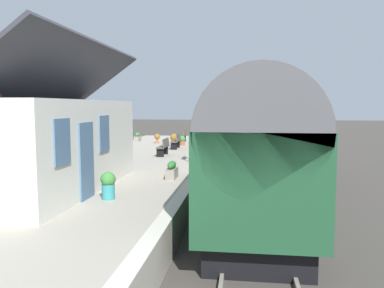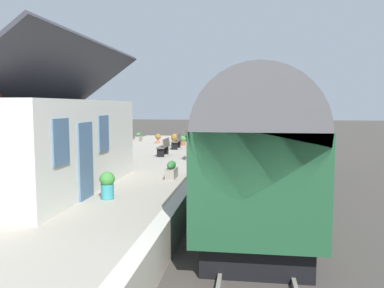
{
  "view_description": "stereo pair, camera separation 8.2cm",
  "coord_description": "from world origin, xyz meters",
  "views": [
    {
      "loc": [
        -16.72,
        -0.58,
        3.5
      ],
      "look_at": [
        -1.11,
        1.5,
        1.95
      ],
      "focal_mm": 36.65,
      "sensor_mm": 36.0,
      "label": 1
    },
    {
      "loc": [
        -16.71,
        -0.66,
        3.5
      ],
      "look_at": [
        -1.11,
        1.5,
        1.95
      ],
      "focal_mm": 36.65,
      "sensor_mm": 36.0,
      "label": 2
    }
  ],
  "objects": [
    {
      "name": "ground_plane",
      "position": [
        0.0,
        0.0,
        0.0
      ],
      "size": [
        160.0,
        160.0,
        0.0
      ],
      "primitive_type": "plane",
      "color": "#423D38"
    },
    {
      "name": "bench_near_building",
      "position": [
        2.75,
        3.48,
        1.42
      ],
      "size": [
        1.4,
        0.44,
        0.88
      ],
      "color": "brown",
      "rests_on": "platform"
    },
    {
      "name": "planter_bench_right",
      "position": [
        7.04,
        3.71,
        1.4
      ],
      "size": [
        0.47,
        0.47,
        0.83
      ],
      "color": "#9E5138",
      "rests_on": "platform"
    },
    {
      "name": "planter_corner_building",
      "position": [
        9.14,
        5.24,
        1.29
      ],
      "size": [
        0.38,
        0.38,
        0.67
      ],
      "color": "#9E5138",
      "rests_on": "platform"
    },
    {
      "name": "train",
      "position": [
        -0.75,
        -0.9,
        2.21
      ],
      "size": [
        17.54,
        2.73,
        4.32
      ],
      "color": "black",
      "rests_on": "ground"
    },
    {
      "name": "bench_mid_platform",
      "position": [
        6.0,
        3.38,
        1.42
      ],
      "size": [
        1.41,
        0.46,
        0.88
      ],
      "color": "brown",
      "rests_on": "platform"
    },
    {
      "name": "platform",
      "position": [
        0.0,
        4.39,
        0.47
      ],
      "size": [
        32.0,
        6.78,
        0.95
      ],
      "primitive_type": "cube",
      "color": "#A39B8C",
      "rests_on": "ground"
    },
    {
      "name": "planter_edge_far",
      "position": [
        -6.61,
        3.07,
        1.36
      ],
      "size": [
        0.41,
        0.41,
        0.78
      ],
      "color": "teal",
      "rests_on": "platform"
    },
    {
      "name": "planter_under_sign",
      "position": [
        -3.35,
        1.92,
        1.24
      ],
      "size": [
        0.83,
        0.32,
        0.61
      ],
      "color": "gray",
      "rests_on": "platform"
    },
    {
      "name": "rail_far",
      "position": [
        0.0,
        -0.18,
        0.07
      ],
      "size": [
        52.0,
        0.08,
        0.14
      ],
      "primitive_type": "cube",
      "color": "gray",
      "rests_on": "ground"
    },
    {
      "name": "station_sign_board",
      "position": [
        0.7,
        1.71,
        2.14
      ],
      "size": [
        0.96,
        0.06,
        1.57
      ],
      "color": "black",
      "rests_on": "platform"
    },
    {
      "name": "station_building",
      "position": [
        -5.65,
        5.88,
        2.44
      ],
      "size": [
        7.62,
        4.66,
        5.74
      ],
      "color": "silver",
      "rests_on": "platform"
    },
    {
      "name": "platform_edge_coping",
      "position": [
        0.0,
        1.18,
        0.96
      ],
      "size": [
        32.0,
        0.36,
        0.02
      ],
      "primitive_type": "cube",
      "color": "beige",
      "rests_on": "platform"
    },
    {
      "name": "planter_bench_left",
      "position": [
        11.14,
        2.2,
        1.32
      ],
      "size": [
        0.44,
        0.44,
        0.76
      ],
      "color": "teal",
      "rests_on": "platform"
    },
    {
      "name": "rail_near",
      "position": [
        0.0,
        -1.62,
        0.07
      ],
      "size": [
        52.0,
        0.08,
        0.14
      ],
      "primitive_type": "cube",
      "color": "gray",
      "rests_on": "ground"
    },
    {
      "name": "bench_by_lamp",
      "position": [
        10.39,
        3.66,
        1.42
      ],
      "size": [
        1.4,
        0.44,
        0.88
      ],
      "color": "brown",
      "rests_on": "platform"
    },
    {
      "name": "planter_by_door",
      "position": [
        8.01,
        3.35,
        1.29
      ],
      "size": [
        0.4,
        0.4,
        0.64
      ],
      "color": "#9E5138",
      "rests_on": "platform"
    },
    {
      "name": "planter_edge_near",
      "position": [
        10.43,
        6.96,
        1.25
      ],
      "size": [
        0.87,
        0.32,
        0.63
      ],
      "color": "gray",
      "rests_on": "platform"
    }
  ]
}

